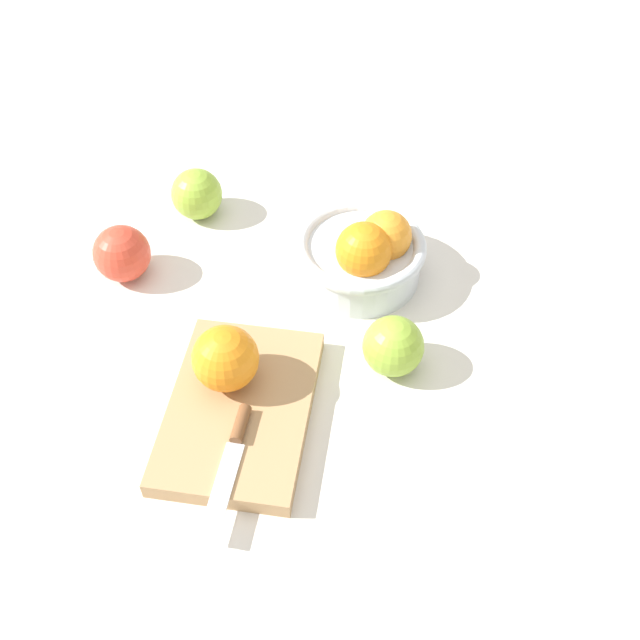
{
  "coord_description": "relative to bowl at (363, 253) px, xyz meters",
  "views": [
    {
      "loc": [
        0.61,
        0.22,
        0.74
      ],
      "look_at": [
        0.0,
        0.11,
        0.04
      ],
      "focal_mm": 43.38,
      "sensor_mm": 36.0,
      "label": 1
    }
  ],
  "objects": [
    {
      "name": "apple_back_center",
      "position": [
        0.14,
        0.06,
        -0.01
      ],
      "size": [
        0.07,
        0.07,
        0.07
      ],
      "primitive_type": "sphere",
      "color": "#8EB738",
      "rests_on": "ground_plane"
    },
    {
      "name": "bowl",
      "position": [
        0.0,
        0.0,
        0.0
      ],
      "size": [
        0.17,
        0.17,
        0.11
      ],
      "color": "silver",
      "rests_on": "ground_plane"
    },
    {
      "name": "apple_front_left_2",
      "position": [
        0.05,
        -0.31,
        -0.01
      ],
      "size": [
        0.08,
        0.08,
        0.08
      ],
      "primitive_type": "sphere",
      "color": "#D6422D",
      "rests_on": "ground_plane"
    },
    {
      "name": "cutting_board",
      "position": [
        0.25,
        -0.1,
        -0.03
      ],
      "size": [
        0.24,
        0.16,
        0.02
      ],
      "primitive_type": "cube",
      "rotation": [
        0.0,
        0.0,
        0.03
      ],
      "color": "tan",
      "rests_on": "ground_plane"
    },
    {
      "name": "apple_front_left",
      "position": [
        -0.08,
        -0.25,
        -0.01
      ],
      "size": [
        0.07,
        0.07,
        0.07
      ],
      "primitive_type": "sphere",
      "color": "#8EB738",
      "rests_on": "ground_plane"
    },
    {
      "name": "ground_plane",
      "position": [
        0.12,
        -0.14,
        -0.04
      ],
      "size": [
        2.4,
        2.4,
        0.0
      ],
      "primitive_type": "plane",
      "color": "silver"
    },
    {
      "name": "knife",
      "position": [
        0.31,
        -0.09,
        -0.02
      ],
      "size": [
        0.16,
        0.02,
        0.01
      ],
      "color": "silver",
      "rests_on": "cutting_board"
    },
    {
      "name": "orange_on_board",
      "position": [
        0.21,
        -0.13,
        0.02
      ],
      "size": [
        0.08,
        0.08,
        0.08
      ],
      "primitive_type": "sphere",
      "color": "orange",
      "rests_on": "cutting_board"
    }
  ]
}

